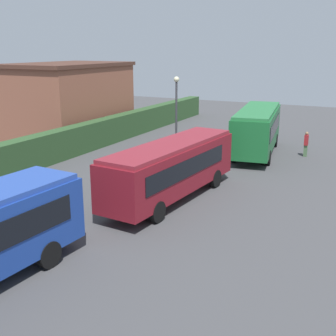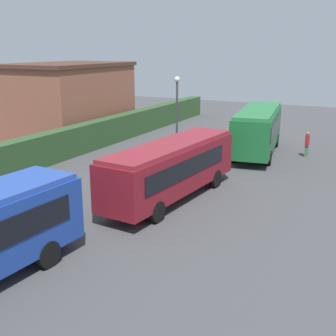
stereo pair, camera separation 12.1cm
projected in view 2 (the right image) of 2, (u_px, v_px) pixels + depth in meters
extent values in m
plane|color=#424244|center=(181.00, 187.00, 24.54)|extent=(78.58, 78.58, 0.00)
cylinder|color=black|center=(48.00, 254.00, 15.50)|extent=(1.02, 0.34, 1.00)
cylinder|color=black|center=(8.00, 241.00, 16.55)|extent=(1.02, 0.34, 1.00)
cube|color=maroon|center=(172.00, 168.00, 22.16)|extent=(9.82, 3.16, 2.23)
cube|color=maroon|center=(172.00, 145.00, 21.84)|extent=(9.51, 2.95, 0.20)
cube|color=black|center=(149.00, 161.00, 22.45)|extent=(7.50, 0.69, 0.89)
cube|color=black|center=(189.00, 168.00, 21.24)|extent=(7.50, 0.69, 0.89)
cube|color=black|center=(214.00, 145.00, 26.05)|extent=(0.21, 1.91, 0.94)
cube|color=silver|center=(214.00, 134.00, 25.87)|extent=(0.15, 1.28, 0.28)
cylinder|color=black|center=(183.00, 173.00, 25.47)|extent=(1.02, 0.37, 1.00)
cylinder|color=black|center=(216.00, 179.00, 24.38)|extent=(1.02, 0.37, 1.00)
cylinder|color=black|center=(119.00, 203.00, 20.58)|extent=(1.02, 0.37, 1.00)
cylinder|color=black|center=(157.00, 212.00, 19.49)|extent=(1.02, 0.37, 1.00)
sphere|color=silver|center=(204.00, 161.00, 26.66)|extent=(0.22, 0.22, 0.22)
sphere|color=silver|center=(223.00, 163.00, 26.01)|extent=(0.22, 0.22, 0.22)
cube|color=#19602D|center=(258.00, 129.00, 31.59)|extent=(9.67, 3.92, 2.59)
cube|color=#27723C|center=(259.00, 110.00, 31.22)|extent=(9.36, 3.68, 0.20)
cube|color=black|center=(240.00, 125.00, 31.62)|extent=(7.25, 1.15, 1.03)
cube|color=black|center=(276.00, 127.00, 30.85)|extent=(7.25, 1.15, 1.03)
cube|color=black|center=(265.00, 116.00, 35.82)|extent=(0.35, 2.06, 1.09)
cube|color=silver|center=(266.00, 106.00, 35.61)|extent=(0.25, 1.38, 0.28)
cylinder|color=black|center=(247.00, 139.00, 34.97)|extent=(1.03, 0.43, 1.00)
cylinder|color=black|center=(276.00, 141.00, 34.27)|extent=(1.03, 0.43, 1.00)
cylinder|color=black|center=(234.00, 155.00, 29.64)|extent=(1.03, 0.43, 1.00)
cylinder|color=black|center=(269.00, 158.00, 28.94)|extent=(1.03, 0.43, 1.00)
sphere|color=silver|center=(256.00, 130.00, 36.38)|extent=(0.22, 0.22, 0.22)
sphere|color=silver|center=(273.00, 131.00, 35.96)|extent=(0.22, 0.22, 0.22)
cube|color=#4C6B47|center=(306.00, 151.00, 31.22)|extent=(0.27, 0.25, 0.84)
cube|color=maroon|center=(307.00, 140.00, 31.01)|extent=(0.42, 0.27, 0.73)
sphere|color=#8C6647|center=(308.00, 134.00, 30.88)|extent=(0.23, 0.23, 0.23)
cube|color=#2B4B27|center=(41.00, 150.00, 28.73)|extent=(51.29, 1.15, 2.09)
cube|color=brown|center=(71.00, 102.00, 37.60)|extent=(10.30, 6.63, 6.03)
cube|color=#4C2D23|center=(69.00, 65.00, 36.75)|extent=(10.71, 6.90, 0.30)
cone|color=orange|center=(45.00, 191.00, 22.93)|extent=(0.36, 0.36, 0.60)
cylinder|color=#38383D|center=(177.00, 123.00, 29.16)|extent=(0.14, 0.14, 5.40)
sphere|color=beige|center=(177.00, 79.00, 28.38)|extent=(0.36, 0.36, 0.36)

